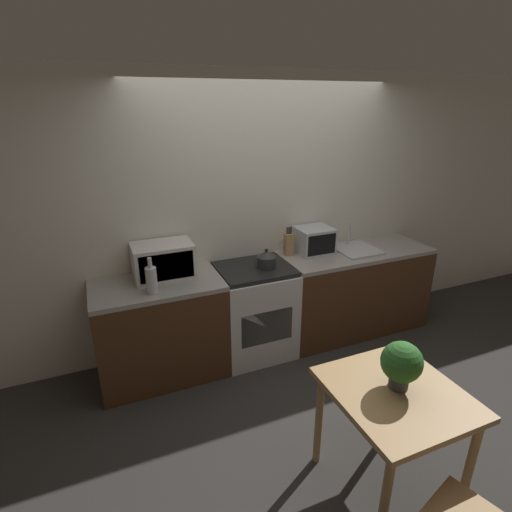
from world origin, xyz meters
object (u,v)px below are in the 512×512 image
object	(u,v)px
kettle	(266,259)
bottle	(151,280)
toaster_oven	(314,240)
microwave	(163,260)
dining_table	(395,405)
stove_range	(254,311)

from	to	relation	value
kettle	bottle	bearing A→B (deg)	-173.03
kettle	toaster_oven	distance (m)	0.63
microwave	bottle	world-z (taller)	bottle
microwave	toaster_oven	size ratio (longest dim) A/B	1.46
dining_table	stove_range	bearing A→B (deg)	96.66
toaster_oven	microwave	bearing A→B (deg)	-179.53
bottle	kettle	bearing A→B (deg)	6.97
kettle	microwave	distance (m)	0.92
stove_range	kettle	xyz separation A→B (m)	(0.10, -0.04, 0.53)
stove_range	dining_table	size ratio (longest dim) A/B	1.16
stove_range	microwave	xyz separation A→B (m)	(-0.80, 0.12, 0.60)
stove_range	toaster_oven	bearing A→B (deg)	10.68
stove_range	kettle	bearing A→B (deg)	-20.61
microwave	toaster_oven	bearing A→B (deg)	0.47
bottle	toaster_oven	bearing A→B (deg)	10.32
microwave	bottle	size ratio (longest dim) A/B	1.71
microwave	kettle	bearing A→B (deg)	-10.04
stove_range	bottle	distance (m)	1.12
kettle	microwave	bearing A→B (deg)	169.96
kettle	microwave	xyz separation A→B (m)	(-0.90, 0.16, 0.07)
toaster_oven	dining_table	distance (m)	1.94
toaster_oven	bottle	bearing A→B (deg)	-169.68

